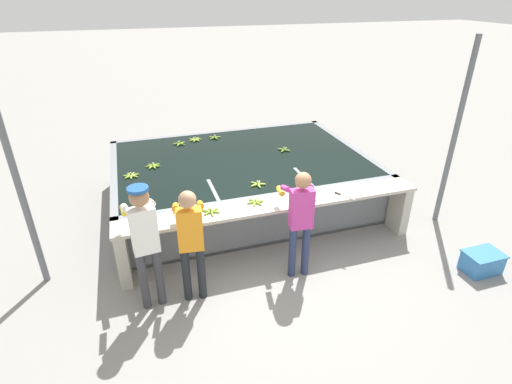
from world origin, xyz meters
name	(u,v)px	position (x,y,z in m)	size (l,w,h in m)	color
ground_plane	(279,261)	(0.00, 0.00, 0.00)	(80.00, 80.00, 0.00)	gray
wash_tank	(241,179)	(0.00, 2.13, 0.45)	(4.76, 3.37, 0.91)	gray
work_ledge	(275,218)	(0.00, 0.23, 0.65)	(4.76, 0.45, 0.91)	#B7B2A3
worker_0	(145,236)	(-1.94, -0.35, 1.09)	(0.46, 0.74, 1.77)	#38383D
worker_1	(191,236)	(-1.38, -0.37, 0.98)	(0.46, 0.73, 1.64)	#1E2328
worker_2	(300,215)	(0.16, -0.34, 1.00)	(0.45, 0.73, 1.66)	navy
banana_bunch_floating_0	(180,143)	(-1.01, 3.21, 0.92)	(0.28, 0.27, 0.08)	#7FAD33
banana_bunch_floating_1	(131,176)	(-2.03, 1.89, 0.92)	(0.28, 0.27, 0.08)	#9EC642
banana_bunch_floating_2	(284,150)	(0.92, 2.22, 0.92)	(0.23, 0.23, 0.08)	#75A333
banana_bunch_floating_3	(153,166)	(-1.63, 2.20, 0.92)	(0.27, 0.28, 0.08)	#7FAD33
banana_bunch_floating_4	(195,140)	(-0.66, 3.35, 0.92)	(0.28, 0.28, 0.08)	#9EC642
banana_bunch_floating_5	(258,184)	(-0.06, 0.91, 0.92)	(0.28, 0.27, 0.08)	#9EC642
banana_bunch_floating_6	(215,137)	(-0.24, 3.36, 0.92)	(0.27, 0.28, 0.08)	#75A333
banana_bunch_ledge_0	(211,211)	(-0.98, 0.26, 0.93)	(0.26, 0.28, 0.08)	#7FAD33
banana_bunch_ledge_1	(255,202)	(-0.28, 0.33, 0.93)	(0.28, 0.26, 0.08)	#7FAD33
banana_bunch_ledge_2	(308,199)	(0.51, 0.17, 0.93)	(0.27, 0.28, 0.08)	#93BC3D
knife_0	(342,195)	(1.08, 0.16, 0.92)	(0.21, 0.31, 0.02)	silver
crate	(482,262)	(2.79, -1.16, 0.16)	(0.55, 0.39, 0.32)	#3375B7
support_post_left	(17,181)	(-3.39, 0.62, 1.60)	(0.09, 0.09, 3.20)	slate
support_post_right	(455,137)	(3.18, 0.29, 1.60)	(0.09, 0.09, 3.20)	slate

